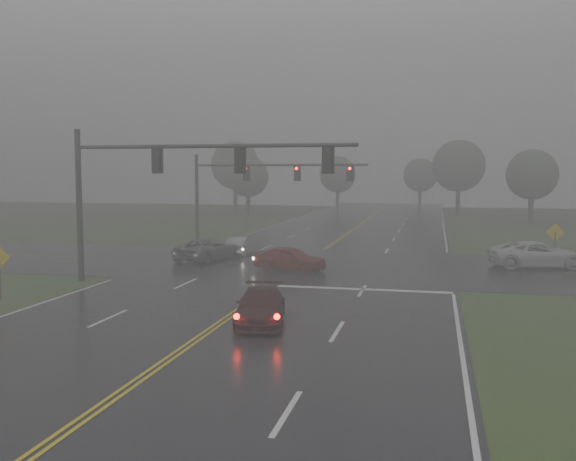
% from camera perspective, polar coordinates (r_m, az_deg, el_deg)
% --- Properties ---
extents(ground, '(180.00, 180.00, 0.00)m').
position_cam_1_polar(ground, '(19.01, -12.33, -12.39)').
color(ground, '#31471E').
rests_on(ground, ground).
extents(main_road, '(18.00, 160.00, 0.02)m').
position_cam_1_polar(main_road, '(37.62, 0.78, -3.49)').
color(main_road, black).
rests_on(main_road, ground).
extents(cross_street, '(120.00, 14.00, 0.02)m').
position_cam_1_polar(cross_street, '(39.56, 1.39, -3.06)').
color(cross_street, black).
rests_on(cross_street, ground).
extents(stop_bar, '(8.50, 0.50, 0.01)m').
position_cam_1_polar(stop_bar, '(31.45, 6.68, -5.26)').
color(stop_bar, silver).
rests_on(stop_bar, ground).
extents(sedan_maroon, '(2.65, 4.69, 1.28)m').
position_cam_1_polar(sedan_maroon, '(24.50, -2.44, -8.26)').
color(sedan_maroon, '#34090B').
rests_on(sedan_maroon, ground).
extents(sedan_red, '(4.47, 2.57, 1.43)m').
position_cam_1_polar(sedan_red, '(37.05, 0.20, -3.63)').
color(sedan_red, maroon).
rests_on(sedan_red, ground).
extents(sedan_silver, '(1.35, 3.80, 1.25)m').
position_cam_1_polar(sedan_silver, '(44.21, -4.22, -2.20)').
color(sedan_silver, '#9C9EA3').
rests_on(sedan_silver, ground).
extents(car_grey, '(3.70, 5.60, 1.43)m').
position_cam_1_polar(car_grey, '(41.75, -7.05, -2.66)').
color(car_grey, '#4C4E52').
rests_on(car_grey, ground).
extents(pickup_white, '(5.98, 3.62, 1.55)m').
position_cam_1_polar(pickup_white, '(41.16, 21.28, -3.10)').
color(pickup_white, silver).
rests_on(pickup_white, ground).
extents(signal_gantry_near, '(14.65, 0.35, 7.90)m').
position_cam_1_polar(signal_gantry_near, '(32.89, -11.33, 4.88)').
color(signal_gantry_near, black).
rests_on(signal_gantry_near, ground).
extents(signal_gantry_far, '(13.37, 0.36, 7.05)m').
position_cam_1_polar(signal_gantry_far, '(48.89, -3.54, 4.37)').
color(signal_gantry_far, black).
rests_on(signal_gantry_far, ground).
extents(sign_diamond_west, '(1.00, 0.15, 2.42)m').
position_cam_1_polar(sign_diamond_west, '(31.33, -24.25, -2.72)').
color(sign_diamond_west, black).
rests_on(sign_diamond_west, ground).
extents(sign_diamond_east, '(1.09, 0.13, 2.63)m').
position_cam_1_polar(sign_diamond_east, '(41.80, 22.66, -0.58)').
color(sign_diamond_east, black).
rests_on(sign_diamond_east, ground).
extents(tree_nw_a, '(5.26, 5.26, 7.73)m').
position_cam_1_polar(tree_nw_a, '(82.37, -3.57, 4.80)').
color(tree_nw_a, '#312920').
rests_on(tree_nw_a, ground).
extents(tree_ne_a, '(6.67, 6.67, 9.80)m').
position_cam_1_polar(tree_ne_a, '(85.15, 14.93, 5.57)').
color(tree_ne_a, '#312920').
rests_on(tree_ne_a, ground).
extents(tree_n_mid, '(5.48, 5.48, 8.05)m').
position_cam_1_polar(tree_n_mid, '(96.58, 4.44, 4.98)').
color(tree_n_mid, '#312920').
rests_on(tree_n_mid, ground).
extents(tree_e_near, '(5.57, 5.57, 8.18)m').
position_cam_1_polar(tree_e_near, '(75.56, 20.87, 4.65)').
color(tree_e_near, '#312920').
rests_on(tree_e_near, ground).
extents(tree_nw_b, '(6.86, 6.86, 10.07)m').
position_cam_1_polar(tree_nw_b, '(91.47, -4.72, 5.81)').
color(tree_nw_b, '#312920').
rests_on(tree_nw_b, ground).
extents(tree_n_far, '(5.34, 5.34, 7.85)m').
position_cam_1_polar(tree_n_far, '(103.66, 11.67, 4.84)').
color(tree_n_far, '#312920').
rests_on(tree_n_far, ground).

